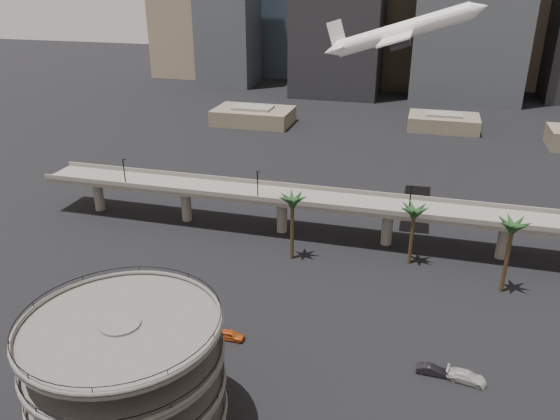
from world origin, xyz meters
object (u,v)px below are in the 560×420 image
(overpass, at_px, (334,205))
(car_b, at_px, (431,370))
(parking_ramp, at_px, (127,371))
(airborne_jet, at_px, (401,32))
(car_c, at_px, (466,377))
(car_a, at_px, (230,335))

(overpass, distance_m, car_b, 43.95)
(parking_ramp, bearing_deg, airborne_jet, 73.01)
(airborne_jet, relative_size, car_b, 7.85)
(airborne_jet, distance_m, car_c, 68.12)
(car_c, bearing_deg, airborne_jet, 25.39)
(overpass, height_order, airborne_jet, airborne_jet)
(parking_ramp, height_order, overpass, parking_ramp)
(overpass, bearing_deg, car_c, -56.66)
(parking_ramp, xyz_separation_m, car_a, (4.34, 20.77, -9.09))
(parking_ramp, bearing_deg, overpass, 77.57)
(parking_ramp, bearing_deg, car_c, 28.20)
(parking_ramp, distance_m, car_a, 23.08)
(parking_ramp, distance_m, overpass, 60.46)
(car_a, bearing_deg, car_b, -90.96)
(overpass, bearing_deg, airborne_jet, 57.31)
(overpass, bearing_deg, parking_ramp, -102.43)
(car_a, relative_size, car_b, 1.06)
(car_a, bearing_deg, airborne_jet, -20.02)
(overpass, relative_size, car_b, 31.65)
(car_c, bearing_deg, parking_ramp, 127.22)
(parking_ramp, xyz_separation_m, car_c, (38.30, 20.54, -9.07))
(parking_ramp, height_order, car_b, parking_ramp)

